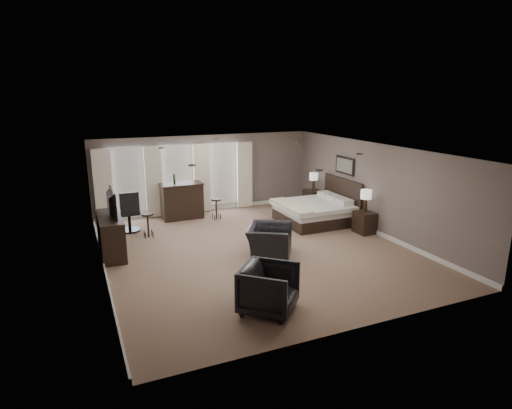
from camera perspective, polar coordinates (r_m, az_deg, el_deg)
name	(u,v)px	position (r m, az deg, el deg)	size (l,w,h in m)	color
room	(255,201)	(10.82, -0.13, 0.43)	(7.60, 8.60, 2.64)	#806451
window_bay	(178,179)	(14.37, -10.36, 3.34)	(5.25, 0.20, 2.30)	silver
bed	(313,202)	(13.39, 7.55, 0.29)	(2.10, 2.00, 1.34)	silver
nightstand_near	(364,222)	(12.83, 14.24, -2.32)	(0.47, 0.58, 0.63)	black
nightstand_far	(313,200)	(15.12, 7.59, 0.65)	(0.50, 0.61, 0.67)	black
lamp_near	(366,201)	(12.66, 14.42, 0.45)	(0.32, 0.32, 0.65)	beige
lamp_far	(313,182)	(14.98, 7.67, 3.03)	(0.30, 0.30, 0.62)	beige
wall_art	(344,166)	(13.77, 11.72, 5.11)	(0.04, 0.96, 0.56)	slate
dresser	(111,235)	(11.34, -18.79, -3.93)	(0.55, 1.72, 1.00)	black
tv	(109,213)	(11.18, -19.03, -1.13)	(1.16, 0.67, 0.15)	black
armchair_near	(269,236)	(10.66, 1.80, -4.19)	(1.18, 0.77, 1.03)	black
armchair_far	(269,287)	(8.04, 1.73, -10.88)	(0.96, 0.90, 0.99)	black
bar_counter	(182,201)	(14.02, -9.85, 0.50)	(1.34, 0.70, 1.17)	black
bar_stool_left	(148,225)	(12.40, -14.19, -2.73)	(0.33, 0.33, 0.70)	black
bar_stool_right	(216,209)	(13.84, -5.31, -0.58)	(0.32, 0.32, 0.68)	black
desk_chair	(129,211)	(13.04, -16.62, -0.84)	(0.63, 0.63, 1.23)	black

